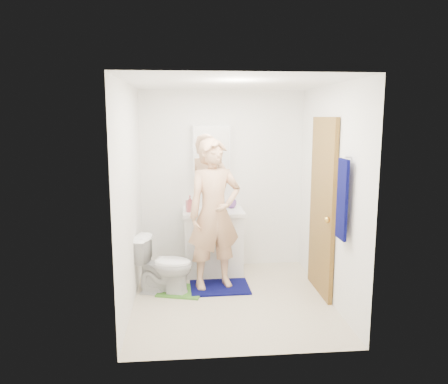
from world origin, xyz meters
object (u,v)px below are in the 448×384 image
at_px(toothbrush_cup, 231,204).
at_px(medicine_cabinet, 212,151).
at_px(soap_dispenser, 190,204).
at_px(man, 214,214).
at_px(vanity_cabinet, 213,243).
at_px(toilet, 164,265).
at_px(towel, 342,199).

bearing_deg(toothbrush_cup, medicine_cabinet, 155.02).
xyz_separation_m(soap_dispenser, man, (0.28, -0.46, -0.04)).
distance_m(vanity_cabinet, toilet, 0.89).
bearing_deg(toilet, towel, -102.13).
bearing_deg(towel, medicine_cabinet, 124.61).
height_order(vanity_cabinet, medicine_cabinet, medicine_cabinet).
bearing_deg(toothbrush_cup, towel, -59.84).
relative_size(towel, toothbrush_cup, 5.92).
bearing_deg(man, toilet, 173.73).
distance_m(medicine_cabinet, man, 1.03).
bearing_deg(medicine_cabinet, towel, -55.39).
xyz_separation_m(medicine_cabinet, towel, (1.18, -1.71, -0.35)).
relative_size(towel, soap_dispenser, 3.79).
bearing_deg(towel, toilet, 154.80).
distance_m(toilet, toothbrush_cup, 1.28).
distance_m(towel, toothbrush_cup, 1.87).
xyz_separation_m(towel, man, (-1.20, 0.94, -0.33)).
xyz_separation_m(vanity_cabinet, man, (-0.02, -0.54, 0.52)).
distance_m(vanity_cabinet, medicine_cabinet, 1.22).
distance_m(medicine_cabinet, toilet, 1.65).
distance_m(vanity_cabinet, soap_dispenser, 0.64).
relative_size(soap_dispenser, toothbrush_cup, 1.56).
height_order(soap_dispenser, man, man).
height_order(medicine_cabinet, man, medicine_cabinet).
height_order(towel, man, man).
distance_m(vanity_cabinet, man, 0.75).
xyz_separation_m(toilet, soap_dispenser, (0.32, 0.56, 0.62)).
relative_size(towel, toilet, 1.18).
xyz_separation_m(vanity_cabinet, medicine_cabinet, (0.00, 0.22, 1.20)).
xyz_separation_m(medicine_cabinet, toilet, (-0.62, -0.86, -1.26)).
relative_size(vanity_cabinet, toothbrush_cup, 5.92).
height_order(toilet, man, man).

